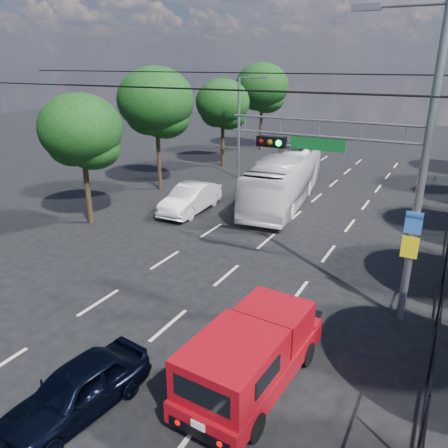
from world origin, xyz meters
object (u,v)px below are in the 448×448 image
Objects in this scene: navy_hatchback at (77,389)px; red_pickup at (252,354)px; white_bus at (284,179)px; white_van at (191,198)px; signal_mast at (381,158)px.

red_pickup is at bearing 46.59° from navy_hatchback.
navy_hatchback is at bearing -91.81° from white_bus.
navy_hatchback is 15.19m from white_van.
white_bus is at bearing 41.53° from white_van.
red_pickup reaches higher than navy_hatchback.
signal_mast reaches higher than red_pickup.
red_pickup is 16.11m from white_bus.
signal_mast is 2.01× the size of white_van.
white_bus is 2.23× the size of white_van.
navy_hatchback is 0.80× the size of white_van.
white_bus is at bearing 124.02° from signal_mast.
signal_mast is at bearing 64.92° from navy_hatchback.
navy_hatchback is at bearing -140.44° from red_pickup.
white_bus is 5.71m from white_van.
signal_mast reaches higher than white_bus.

